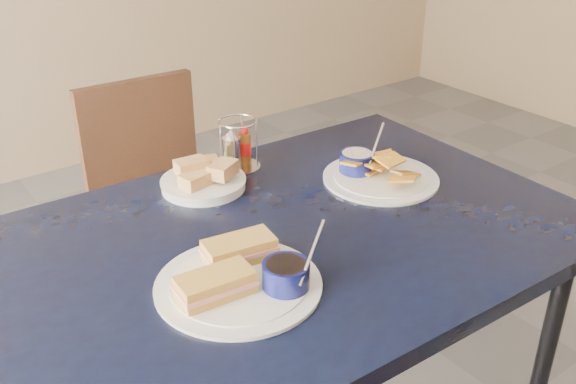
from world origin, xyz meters
TOP-DOWN VIEW (x-y plane):
  - dining_table at (0.07, 0.24)m, footprint 1.33×0.91m
  - chair_far at (0.13, 1.07)m, footprint 0.41×0.39m
  - sandwich_plate at (-0.12, 0.13)m, footprint 0.33×0.32m
  - plantain_plate at (0.40, 0.32)m, footprint 0.29×0.29m
  - bread_basket at (0.02, 0.53)m, footprint 0.21×0.21m
  - condiment_caddy at (0.15, 0.58)m, footprint 0.11×0.11m

SIDE VIEW (x-z plane):
  - chair_far at x=0.13m, z-range 0.06..0.91m
  - dining_table at x=0.07m, z-range 0.31..1.06m
  - plantain_plate at x=0.40m, z-range 0.71..0.83m
  - sandwich_plate at x=-0.12m, z-range 0.71..0.83m
  - bread_basket at x=0.02m, z-range 0.74..0.81m
  - condiment_caddy at x=0.15m, z-range 0.74..0.87m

